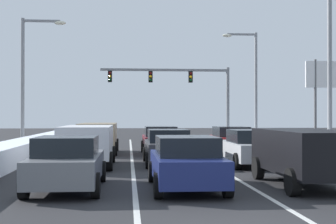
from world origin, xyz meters
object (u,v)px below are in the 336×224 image
object	(u,v)px
sedan_red_right_lane_third	(231,140)
sedan_gray_left_lane_nearest	(67,163)
sedan_navy_center_lane_nearest	(186,163)
sedan_maroon_center_lane_third	(160,140)
roadside_sign_right	(331,84)
sedan_charcoal_center_lane_second	(168,147)
traffic_light_gantry	(183,84)
suv_tan_left_lane_third	(98,135)
street_lamp_left_mid	(29,71)
street_lamp_right_mid	(251,77)
street_lamp_right_near	(322,58)
suv_white_left_lane_second	(87,142)
sedan_silver_right_lane_second	(250,147)
suv_black_right_lane_nearest	(305,152)

from	to	relation	value
sedan_red_right_lane_third	sedan_gray_left_lane_nearest	size ratio (longest dim) A/B	1.00
sedan_navy_center_lane_nearest	sedan_maroon_center_lane_third	size ratio (longest dim) A/B	1.00
sedan_red_right_lane_third	roadside_sign_right	bearing A→B (deg)	23.39
sedan_navy_center_lane_nearest	sedan_gray_left_lane_nearest	xyz separation A→B (m)	(-3.36, 0.20, 0.00)
sedan_charcoal_center_lane_second	traffic_light_gantry	bearing A→B (deg)	81.67
sedan_charcoal_center_lane_second	suv_tan_left_lane_third	world-z (taller)	suv_tan_left_lane_third
traffic_light_gantry	street_lamp_left_mid	world-z (taller)	street_lamp_left_mid
suv_tan_left_lane_third	traffic_light_gantry	xyz separation A→B (m)	(6.31, 13.81, 3.72)
sedan_gray_left_lane_nearest	street_lamp_right_mid	xyz separation A→B (m)	(10.96, 22.13, 4.23)
sedan_gray_left_lane_nearest	street_lamp_right_near	xyz separation A→B (m)	(11.05, 8.84, 4.11)
suv_white_left_lane_second	suv_tan_left_lane_third	xyz separation A→B (m)	(0.02, 7.03, 0.00)
sedan_charcoal_center_lane_second	traffic_light_gantry	size ratio (longest dim) A/B	0.41
traffic_light_gantry	roadside_sign_right	world-z (taller)	traffic_light_gantry
sedan_silver_right_lane_second	sedan_navy_center_lane_nearest	distance (m)	7.17
street_lamp_right_mid	sedan_navy_center_lane_nearest	bearing A→B (deg)	-108.82
suv_black_right_lane_nearest	suv_white_left_lane_second	world-z (taller)	same
street_lamp_right_near	street_lamp_right_mid	distance (m)	13.29
roadside_sign_right	sedan_red_right_lane_third	bearing A→B (deg)	-156.61
sedan_charcoal_center_lane_second	traffic_light_gantry	world-z (taller)	traffic_light_gantry
suv_white_left_lane_second	street_lamp_left_mid	world-z (taller)	street_lamp_left_mid
sedan_maroon_center_lane_third	sedan_gray_left_lane_nearest	xyz separation A→B (m)	(-3.46, -12.45, 0.00)
street_lamp_right_near	roadside_sign_right	world-z (taller)	street_lamp_right_near
suv_white_left_lane_second	street_lamp_right_near	distance (m)	11.94
street_lamp_right_near	street_lamp_left_mid	distance (m)	16.69
suv_black_right_lane_nearest	sedan_maroon_center_lane_third	world-z (taller)	suv_black_right_lane_nearest
sedan_charcoal_center_lane_second	sedan_maroon_center_lane_third	world-z (taller)	same
sedan_charcoal_center_lane_second	street_lamp_left_mid	xyz separation A→B (m)	(-7.58, 8.87, 3.99)
sedan_maroon_center_lane_third	suv_tan_left_lane_third	size ratio (longest dim) A/B	0.92
suv_black_right_lane_nearest	sedan_charcoal_center_lane_second	world-z (taller)	suv_black_right_lane_nearest
sedan_gray_left_lane_nearest	street_lamp_left_mid	size ratio (longest dim) A/B	0.57
street_lamp_right_mid	roadside_sign_right	xyz separation A→B (m)	(3.05, -7.39, -0.97)
street_lamp_right_near	sedan_gray_left_lane_nearest	bearing A→B (deg)	-141.34
sedan_maroon_center_lane_third	sedan_gray_left_lane_nearest	world-z (taller)	same
sedan_red_right_lane_third	sedan_navy_center_lane_nearest	size ratio (longest dim) A/B	1.00
sedan_silver_right_lane_second	sedan_gray_left_lane_nearest	world-z (taller)	same
suv_white_left_lane_second	street_lamp_right_mid	world-z (taller)	street_lamp_right_mid
suv_black_right_lane_nearest	street_lamp_right_near	xyz separation A→B (m)	(4.11, 8.74, 3.86)
sedan_charcoal_center_lane_second	suv_black_right_lane_nearest	bearing A→B (deg)	-62.06
street_lamp_right_mid	street_lamp_right_near	bearing A→B (deg)	-89.63
sedan_navy_center_lane_nearest	suv_white_left_lane_second	xyz separation A→B (m)	(-3.31, 6.45, 0.25)
sedan_navy_center_lane_nearest	sedan_maroon_center_lane_third	xyz separation A→B (m)	(0.10, 12.65, 0.00)
sedan_silver_right_lane_second	suv_black_right_lane_nearest	bearing A→B (deg)	-88.74
sedan_silver_right_lane_second	street_lamp_left_mid	bearing A→B (deg)	138.97
suv_tan_left_lane_third	suv_black_right_lane_nearest	bearing A→B (deg)	-62.46
sedan_charcoal_center_lane_second	traffic_light_gantry	distance (m)	20.91
sedan_silver_right_lane_second	sedan_maroon_center_lane_third	size ratio (longest dim) A/B	1.00
roadside_sign_right	traffic_light_gantry	bearing A→B (deg)	121.74
sedan_silver_right_lane_second	roadside_sign_right	bearing A→B (deg)	50.20
sedan_gray_left_lane_nearest	traffic_light_gantry	distance (m)	28.12
suv_black_right_lane_nearest	sedan_gray_left_lane_nearest	bearing A→B (deg)	-179.15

